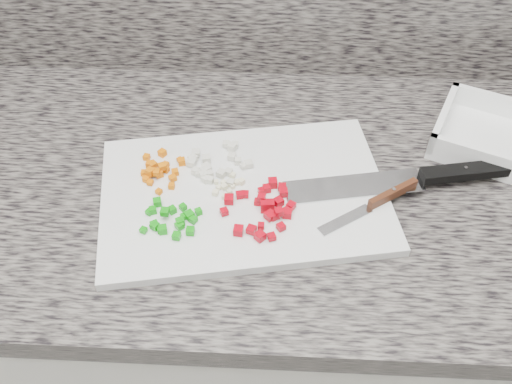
{
  "coord_description": "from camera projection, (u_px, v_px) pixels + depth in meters",
  "views": [
    {
      "loc": [
        0.02,
        0.78,
        1.56
      ],
      "look_at": [
        -0.01,
        1.37,
        0.93
      ],
      "focal_mm": 40.0,
      "sensor_mm": 36.0,
      "label": 1
    }
  ],
  "objects": [
    {
      "name": "carrot_pile",
      "position": [
        160.0,
        169.0,
        0.92
      ],
      "size": [
        0.07,
        0.1,
        0.02
      ],
      "color": "#DB6804",
      "rests_on": "cutting_board"
    },
    {
      "name": "tray",
      "position": [
        506.0,
        142.0,
        0.97
      ],
      "size": [
        0.28,
        0.25,
        0.05
      ],
      "rotation": [
        0.0,
        0.0,
        -0.41
      ],
      "color": "white",
      "rests_on": "countertop"
    },
    {
      "name": "countertop",
      "position": [
        262.0,
        184.0,
        0.95
      ],
      "size": [
        3.96,
        0.64,
        0.04
      ],
      "primitive_type": "cube",
      "color": "#66605A",
      "rests_on": "cabinet"
    },
    {
      "name": "paring_knife",
      "position": [
        381.0,
        200.0,
        0.87
      ],
      "size": [
        0.16,
        0.12,
        0.02
      ],
      "rotation": [
        0.0,
        0.0,
        0.6
      ],
      "color": "silver",
      "rests_on": "cutting_board"
    },
    {
      "name": "red_pepper_pile",
      "position": [
        265.0,
        208.0,
        0.86
      ],
      "size": [
        0.12,
        0.13,
        0.02
      ],
      "color": "#AD0211",
      "rests_on": "cutting_board"
    },
    {
      "name": "chef_knife",
      "position": [
        427.0,
        177.0,
        0.91
      ],
      "size": [
        0.36,
        0.11,
        0.02
      ],
      "rotation": [
        0.0,
        0.0,
        0.19
      ],
      "color": "silver",
      "rests_on": "cutting_board"
    },
    {
      "name": "onion_pile",
      "position": [
        214.0,
        164.0,
        0.93
      ],
      "size": [
        0.11,
        0.1,
        0.01
      ],
      "color": "silver",
      "rests_on": "cutting_board"
    },
    {
      "name": "cabinet",
      "position": [
        260.0,
        324.0,
        1.28
      ],
      "size": [
        3.92,
        0.62,
        0.86
      ],
      "primitive_type": "cube",
      "color": "white",
      "rests_on": "ground"
    },
    {
      "name": "green_pepper_pile",
      "position": [
        172.0,
        219.0,
        0.85
      ],
      "size": [
        0.09,
        0.08,
        0.02
      ],
      "color": "#0E960D",
      "rests_on": "cutting_board"
    },
    {
      "name": "garlic_pile",
      "position": [
        228.0,
        186.0,
        0.9
      ],
      "size": [
        0.05,
        0.06,
        0.01
      ],
      "color": "beige",
      "rests_on": "cutting_board"
    },
    {
      "name": "cutting_board",
      "position": [
        244.0,
        194.0,
        0.9
      ],
      "size": [
        0.49,
        0.37,
        0.01
      ],
      "primitive_type": "cube",
      "rotation": [
        0.0,
        0.0,
        0.19
      ],
      "color": "white",
      "rests_on": "countertop"
    }
  ]
}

